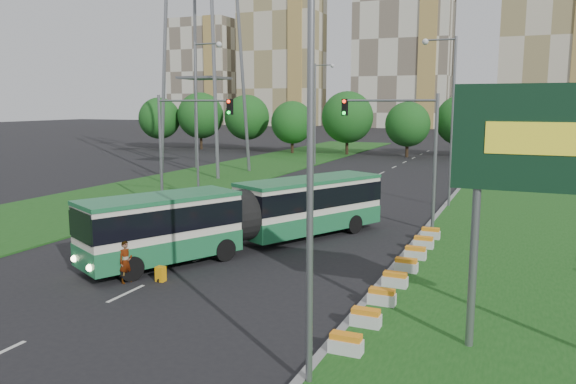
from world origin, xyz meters
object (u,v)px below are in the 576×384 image
at_px(shopping_trolley, 161,274).
at_px(articulated_bus, 244,214).
at_px(billboard, 566,151).
at_px(car_left_near, 146,238).
at_px(traffic_mast_median, 408,139).
at_px(traffic_mast_left, 180,134).
at_px(pedestrian, 126,262).
at_px(car_left_far, 205,198).

bearing_deg(shopping_trolley, articulated_bus, 84.97).
bearing_deg(billboard, car_left_near, 163.56).
height_order(traffic_mast_median, shopping_trolley, traffic_mast_median).
height_order(billboard, car_left_near, billboard).
bearing_deg(traffic_mast_left, pedestrian, -64.87).
relative_size(billboard, car_left_near, 1.83).
distance_m(traffic_mast_median, traffic_mast_left, 15.19).
height_order(traffic_mast_left, car_left_far, traffic_mast_left).
distance_m(traffic_mast_left, car_left_far, 5.22).
bearing_deg(pedestrian, car_left_far, 35.17).
bearing_deg(billboard, shopping_trolley, 173.00).
height_order(car_left_near, pedestrian, pedestrian).
height_order(traffic_mast_left, car_left_near, traffic_mast_left).
xyz_separation_m(articulated_bus, shopping_trolley, (-0.57, -6.54, -1.43)).
bearing_deg(car_left_far, traffic_mast_left, -106.85).
bearing_deg(shopping_trolley, pedestrian, -149.77).
bearing_deg(articulated_bus, billboard, -3.39).
height_order(billboard, car_left_far, billboard).
relative_size(billboard, car_left_far, 1.90).
height_order(traffic_mast_left, articulated_bus, traffic_mast_left).
bearing_deg(traffic_mast_median, traffic_mast_left, -176.23).
xyz_separation_m(traffic_mast_left, pedestrian, (6.51, -13.88, -4.44)).
relative_size(traffic_mast_median, car_left_far, 1.90).
bearing_deg(traffic_mast_median, car_left_far, 174.87).
bearing_deg(car_left_far, articulated_bus, -55.51).
distance_m(articulated_bus, pedestrian, 7.51).
xyz_separation_m(traffic_mast_left, articulated_bus, (8.30, -6.63, -3.60)).
bearing_deg(pedestrian, shopping_trolley, -45.22).
distance_m(billboard, articulated_bus, 17.17).
distance_m(pedestrian, shopping_trolley, 1.52).
bearing_deg(billboard, pedestrian, 176.01).
relative_size(traffic_mast_left, car_left_near, 1.83).
relative_size(billboard, traffic_mast_median, 1.00).
height_order(car_left_near, car_left_far, car_left_near).
bearing_deg(car_left_far, traffic_mast_median, -12.00).
xyz_separation_m(car_left_near, shopping_trolley, (3.42, -3.58, -0.43)).
xyz_separation_m(traffic_mast_median, shopping_trolley, (-7.43, -14.17, -5.03)).
bearing_deg(traffic_mast_left, billboard, -33.55).
bearing_deg(pedestrian, traffic_mast_median, -15.63).
relative_size(articulated_bus, pedestrian, 9.53).
xyz_separation_m(articulated_bus, car_left_near, (-4.00, -2.96, -1.00)).
bearing_deg(traffic_mast_left, shopping_trolley, -59.62).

